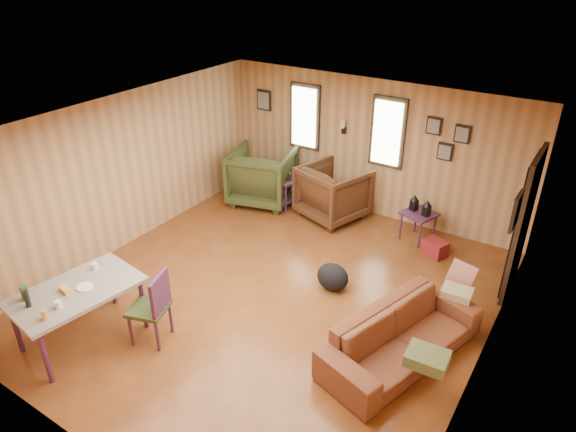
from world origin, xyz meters
name	(u,v)px	position (x,y,z in m)	size (l,w,h in m)	color
room	(294,213)	(0.17, 0.27, 1.21)	(5.54, 6.04, 2.44)	brown
sofa	(403,330)	(1.96, -0.20, 0.41)	(2.09, 0.61, 0.82)	brown
recliner_brown	(333,190)	(-0.40, 2.47, 0.52)	(1.02, 0.95, 1.05)	#4B2B16
recliner_green	(262,174)	(-1.80, 2.31, 0.56)	(1.09, 1.02, 1.12)	#3A411D
end_table	(287,186)	(-1.33, 2.41, 0.38)	(0.67, 0.64, 0.68)	#522447
side_table	(420,211)	(1.15, 2.51, 0.52)	(0.60, 0.60, 0.76)	#522447
cooler	(435,248)	(1.55, 2.21, 0.13)	(0.42, 0.37, 0.25)	maroon
backpack	(333,277)	(0.64, 0.56, 0.20)	(0.49, 0.38, 0.40)	black
sofa_pillows	(445,317)	(2.32, 0.15, 0.51)	(0.54, 1.83, 0.38)	#535A32
dining_table	(75,295)	(-1.42, -2.01, 0.67)	(1.07, 1.55, 0.95)	gray
dining_chair	(153,304)	(-0.65, -1.53, 0.54)	(0.55, 0.55, 0.96)	#3A411D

